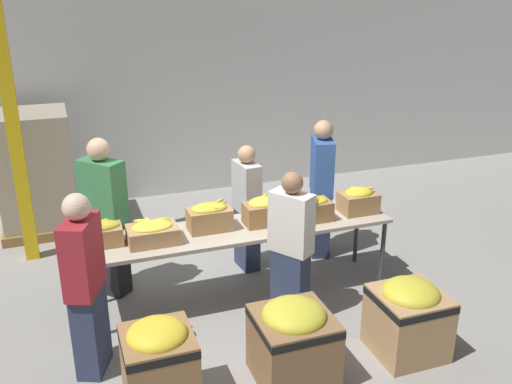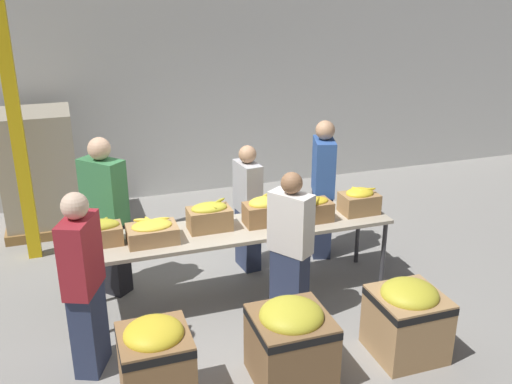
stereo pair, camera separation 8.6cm
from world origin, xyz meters
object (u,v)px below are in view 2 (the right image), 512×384
Objects in this scene: donation_bin_2 at (407,317)px; pallet_stack_0 at (40,172)px; sorting_table at (236,232)px; banana_box_4 at (312,209)px; banana_box_5 at (359,201)px; volunteer_2 at (248,209)px; support_pillar at (12,98)px; banana_box_1 at (152,232)px; volunteer_3 at (290,248)px; banana_box_2 at (209,216)px; volunteer_1 at (84,285)px; banana_box_3 at (263,211)px; volunteer_4 at (106,218)px; banana_box_0 at (97,232)px; donation_bin_0 at (156,364)px; donation_bin_1 at (291,340)px; volunteer_0 at (323,190)px.

pallet_stack_0 is (-3.17, 4.10, 0.43)m from donation_bin_2.
sorting_table is 0.86m from banana_box_4.
banana_box_5 is 1.29m from volunteer_2.
donation_bin_2 is 0.18× the size of support_pillar.
volunteer_3 reaches higher than banana_box_1.
banana_box_2 is (0.61, 0.11, 0.04)m from banana_box_1.
volunteer_2 is (1.90, 1.37, -0.08)m from volunteer_1.
banana_box_3 is at bearing 120.59° from donation_bin_2.
volunteer_3 reaches higher than donation_bin_2.
banana_box_4 is at bearing -31.45° from support_pillar.
sorting_table is at bearing -52.90° from pallet_stack_0.
volunteer_2 is at bearing 88.04° from banana_box_3.
volunteer_1 reaches higher than sorting_table.
banana_box_3 is 1.69m from volunteer_4.
sorting_table is at bearing -177.94° from banana_box_3.
banana_box_2 is 2.19m from donation_bin_2.
banana_box_0 is 0.53m from banana_box_1.
banana_box_5 reaches higher than donation_bin_0.
volunteer_2 is (-1.09, 0.65, -0.21)m from banana_box_5.
volunteer_4 reaches higher than banana_box_1.
banana_box_5 is 0.54× the size of donation_bin_1.
banana_box_0 is 0.53m from volunteer_4.
donation_bin_1 is at bearing -46.82° from banana_box_0.
support_pillar is at bearing 144.55° from banana_box_3.
sorting_table is 4.48× the size of donation_bin_1.
support_pillar is at bearing -121.27° from volunteer_2.
volunteer_4 is (-1.59, 0.56, -0.09)m from banana_box_3.
banana_box_3 reaches higher than banana_box_1.
banana_box_5 is at bearing 29.51° from donation_bin_0.
volunteer_0 is 2.53m from donation_bin_1.
volunteer_1 reaches higher than donation_bin_0.
volunteer_3 is at bearing -19.16° from banana_box_0.
pallet_stack_0 is at bearing 127.74° from donation_bin_2.
volunteer_4 is (-1.01, 0.51, -0.09)m from banana_box_2.
donation_bin_0 is at bearing -118.79° from banana_box_2.
volunteer_2 reaches higher than sorting_table.
pallet_stack_0 reaches higher than banana_box_4.
banana_box_5 reaches higher than banana_box_4.
banana_box_3 is at bearing -48.73° from pallet_stack_0.
pallet_stack_0 is (-0.71, 2.05, -0.06)m from volunteer_4.
sorting_table is at bearing -45.26° from volunteer_0.
volunteer_3 reaches higher than banana_box_0.
sorting_table is 1.91× the size of volunteer_4.
banana_box_3 is at bearing -8.52° from volunteer_2.
donation_bin_0 reaches higher than donation_bin_1.
support_pillar is at bearing 107.55° from donation_bin_0.
banana_box_1 is 1.19m from banana_box_3.
banana_box_0 is 1.90m from volunteer_3.
volunteer_4 is at bearing 122.35° from banana_box_1.
pallet_stack_0 is at bearing -103.01° from volunteer_0.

